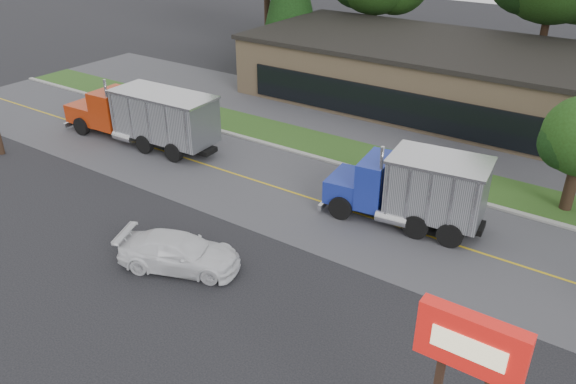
% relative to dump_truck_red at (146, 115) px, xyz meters
% --- Properties ---
extents(ground, '(140.00, 140.00, 0.00)m').
position_rel_dump_truck_red_xyz_m(ground, '(12.10, -9.34, -1.81)').
color(ground, '#2E2E32').
rests_on(ground, ground).
extents(road, '(60.00, 8.00, 0.02)m').
position_rel_dump_truck_red_xyz_m(road, '(12.10, -0.34, -1.81)').
color(road, '#5A5A5F').
rests_on(road, ground).
extents(center_line, '(60.00, 0.12, 0.01)m').
position_rel_dump_truck_red_xyz_m(center_line, '(12.10, -0.34, -1.81)').
color(center_line, gold).
rests_on(center_line, ground).
extents(curb, '(60.00, 0.30, 0.12)m').
position_rel_dump_truck_red_xyz_m(curb, '(12.10, 3.86, -1.81)').
color(curb, '#9E9E99').
rests_on(curb, ground).
extents(grass_verge, '(60.00, 3.40, 0.03)m').
position_rel_dump_truck_red_xyz_m(grass_verge, '(12.10, 5.66, -1.81)').
color(grass_verge, '#2F4E1A').
rests_on(grass_verge, ground).
extents(far_parking, '(60.00, 7.00, 0.02)m').
position_rel_dump_truck_red_xyz_m(far_parking, '(12.10, 10.66, -1.81)').
color(far_parking, '#5A5A5F').
rests_on(far_parking, ground).
extents(strip_mall, '(32.00, 12.00, 4.00)m').
position_rel_dump_truck_red_xyz_m(strip_mall, '(14.10, 16.66, 0.19)').
color(strip_mall, tan).
rests_on(strip_mall, ground).
extents(dump_truck_red, '(10.80, 3.10, 3.36)m').
position_rel_dump_truck_red_xyz_m(dump_truck_red, '(0.00, 0.00, 0.00)').
color(dump_truck_red, black).
rests_on(dump_truck_red, ground).
extents(dump_truck_blue, '(7.22, 3.40, 3.36)m').
position_rel_dump_truck_red_xyz_m(dump_truck_blue, '(16.57, 0.31, -0.02)').
color(dump_truck_blue, black).
rests_on(dump_truck_blue, ground).
extents(rally_car, '(5.24, 3.64, 1.41)m').
position_rel_dump_truck_red_xyz_m(rally_car, '(10.40, -8.11, -1.11)').
color(rally_car, white).
rests_on(rally_car, ground).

